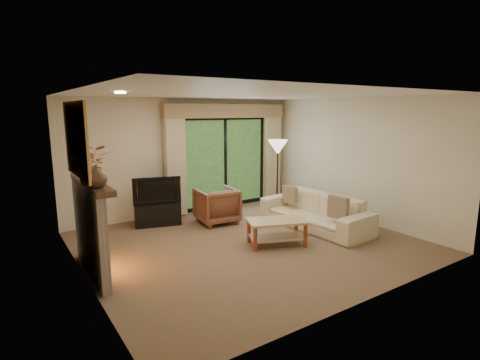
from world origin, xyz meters
TOP-DOWN VIEW (x-y plane):
  - floor at (0.00, 0.00)m, footprint 5.50×5.50m
  - ceiling at (0.00, 0.00)m, footprint 5.50×5.50m
  - wall_back at (0.00, 2.50)m, footprint 5.00×0.00m
  - wall_front at (0.00, -2.50)m, footprint 5.00×0.00m
  - wall_left at (-2.75, 0.00)m, footprint 0.00×5.00m
  - wall_right at (2.75, 0.00)m, footprint 0.00×5.00m
  - fireplace at (-2.63, 0.20)m, footprint 0.24×1.70m
  - mirror at (-2.71, 0.20)m, footprint 0.07×1.45m
  - sliding_door at (1.00, 2.45)m, footprint 2.26×0.10m
  - curtain_left at (-0.35, 2.34)m, footprint 0.45×0.18m
  - curtain_right at (2.35, 2.34)m, footprint 0.45×0.18m
  - cornice at (1.00, 2.36)m, footprint 3.20×0.24m
  - media_console at (-0.95, 1.95)m, footprint 1.00×0.65m
  - tv at (-0.95, 1.95)m, footprint 0.96×0.38m
  - armchair at (0.15, 1.40)m, footprint 0.86×0.88m
  - sofa at (1.61, 0.00)m, footprint 1.05×2.38m
  - pillow_near at (1.53, -0.67)m, footprint 0.13×0.42m
  - pillow_far at (1.53, 0.67)m, footprint 0.12×0.37m
  - coffee_table at (0.34, -0.35)m, footprint 1.15×0.89m
  - floor_lamp at (1.71, 1.32)m, footprint 0.58×0.58m
  - vase at (-2.61, -0.33)m, footprint 0.31×0.31m
  - branches at (-2.61, -0.09)m, footprint 0.59×0.54m

SIDE VIEW (x-z plane):
  - floor at x=0.00m, z-range 0.00..0.00m
  - coffee_table at x=0.34m, z-range 0.00..0.46m
  - media_console at x=-0.95m, z-range 0.00..0.46m
  - sofa at x=1.61m, z-range 0.00..0.68m
  - armchair at x=0.15m, z-range 0.00..0.74m
  - pillow_far at x=1.53m, z-range 0.38..0.75m
  - pillow_near at x=1.53m, z-range 0.37..0.78m
  - fireplace at x=-2.63m, z-range 0.00..1.37m
  - tv at x=-0.95m, z-range 0.46..1.02m
  - floor_lamp at x=1.71m, z-range 0.00..1.68m
  - sliding_door at x=1.00m, z-range 0.02..2.18m
  - curtain_left at x=-0.35m, z-range 0.02..2.38m
  - curtain_right at x=2.35m, z-range 0.02..2.38m
  - wall_back at x=0.00m, z-range -1.20..3.80m
  - wall_front at x=0.00m, z-range -1.20..3.80m
  - wall_left at x=-2.75m, z-range -1.20..3.80m
  - wall_right at x=2.75m, z-range -1.20..3.80m
  - vase at x=-2.61m, z-range 1.37..1.66m
  - branches at x=-2.61m, z-range 1.37..1.90m
  - mirror at x=-2.71m, z-range 1.44..2.46m
  - cornice at x=1.00m, z-range 2.16..2.48m
  - ceiling at x=0.00m, z-range 2.60..2.60m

